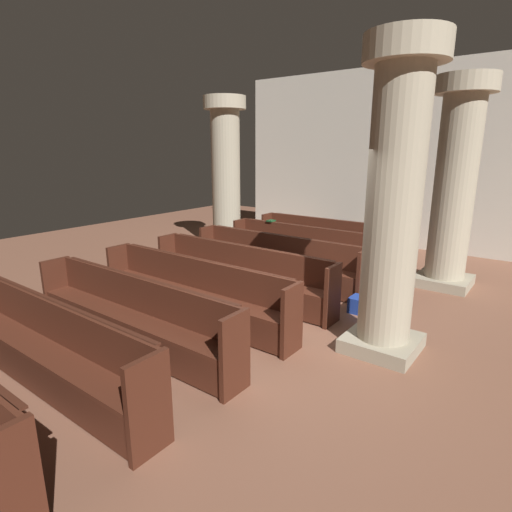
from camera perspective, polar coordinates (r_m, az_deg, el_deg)
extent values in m
plane|color=brown|center=(6.15, 3.63, -9.40)|extent=(19.20, 19.20, 0.00)
cube|color=beige|center=(11.21, 21.60, 12.41)|extent=(10.00, 0.16, 4.50)
cube|color=#4C2316|center=(9.66, 10.09, 2.06)|extent=(3.44, 0.38, 0.05)
cube|color=#4C2316|center=(9.76, 10.60, 3.67)|extent=(3.44, 0.04, 0.46)
cube|color=#411E13|center=(9.76, 10.79, 4.96)|extent=(3.30, 0.06, 0.02)
cube|color=#442014|center=(10.54, 1.60, 3.48)|extent=(0.06, 0.44, 0.91)
cube|color=#442014|center=(9.03, 20.01, 0.67)|extent=(0.06, 0.44, 0.91)
cube|color=#482115|center=(9.56, 9.55, 0.62)|extent=(3.44, 0.03, 0.39)
cube|color=#4C2316|center=(8.71, 6.79, 0.81)|extent=(3.44, 0.38, 0.05)
cube|color=#4C2316|center=(8.80, 7.39, 2.60)|extent=(3.44, 0.04, 0.46)
cube|color=#411E13|center=(8.80, 7.59, 4.04)|extent=(3.30, 0.06, 0.02)
cube|color=#442014|center=(9.68, -2.18, 2.45)|extent=(0.06, 0.44, 0.91)
cube|color=#442014|center=(8.01, 17.65, -0.86)|extent=(0.06, 0.44, 0.91)
cube|color=#482115|center=(8.62, 6.16, -0.80)|extent=(3.44, 0.03, 0.39)
cube|color=#4C2316|center=(7.81, 2.71, -0.74)|extent=(3.44, 0.38, 0.05)
cube|color=#4C2316|center=(7.88, 3.42, 1.27)|extent=(3.44, 0.04, 0.46)
cube|color=#411E13|center=(7.87, 3.63, 2.87)|extent=(3.30, 0.06, 0.02)
cube|color=#442014|center=(8.87, -6.67, 1.23)|extent=(0.06, 0.44, 0.91)
cube|color=#442014|center=(7.01, 14.61, -2.81)|extent=(0.06, 0.44, 0.91)
cube|color=#482115|center=(7.73, 1.96, -2.56)|extent=(3.44, 0.03, 0.39)
cube|color=#4C2316|center=(6.96, -2.41, -2.68)|extent=(3.44, 0.38, 0.05)
cube|color=#4C2316|center=(7.02, -1.57, -0.41)|extent=(3.44, 0.04, 0.46)
cube|color=#411E13|center=(7.00, -1.34, 1.39)|extent=(3.30, 0.06, 0.02)
cube|color=#442014|center=(8.13, -12.00, -0.25)|extent=(0.06, 0.44, 0.91)
cube|color=#442014|center=(6.06, 10.57, -5.39)|extent=(0.06, 0.44, 0.91)
cube|color=#482115|center=(6.90, -3.31, -4.74)|extent=(3.44, 0.03, 0.39)
cube|color=#4C2316|center=(6.19, -8.89, -5.10)|extent=(3.44, 0.38, 0.05)
cube|color=#4C2316|center=(6.23, -7.88, -2.53)|extent=(3.44, 0.04, 0.46)
cube|color=#411E13|center=(6.20, -7.65, -0.50)|extent=(3.30, 0.06, 0.02)
cube|color=#442014|center=(7.49, -18.32, -1.99)|extent=(0.06, 0.44, 0.91)
cube|color=#442014|center=(5.16, 5.01, -8.86)|extent=(0.06, 0.44, 0.91)
cube|color=#482115|center=(6.16, -9.98, -7.41)|extent=(3.44, 0.03, 0.39)
cube|color=#4C2316|center=(5.54, -17.12, -8.05)|extent=(3.44, 0.38, 0.05)
cube|color=#4C2316|center=(5.54, -15.92, -5.17)|extent=(3.44, 0.04, 0.46)
cube|color=#411E13|center=(5.50, -15.69, -2.91)|extent=(3.30, 0.06, 0.02)
cube|color=#442014|center=(6.95, -25.74, -3.99)|extent=(0.06, 0.44, 0.91)
cube|color=#442014|center=(4.35, -2.93, -13.54)|extent=(0.06, 0.44, 0.91)
cube|color=#482115|center=(5.53, -18.43, -10.61)|extent=(3.44, 0.03, 0.39)
cube|color=#4C2316|center=(5.04, -27.41, -11.43)|extent=(3.44, 0.38, 0.05)
cube|color=#4C2316|center=(5.01, -26.03, -8.31)|extent=(3.44, 0.04, 0.46)
cube|color=#411E13|center=(4.95, -25.82, -5.84)|extent=(3.30, 0.06, 0.02)
cube|color=#442014|center=(3.70, -14.60, -19.65)|extent=(0.06, 0.44, 0.91)
cube|color=#482115|center=(5.08, -28.92, -14.18)|extent=(3.44, 0.03, 0.39)
cube|color=#442014|center=(3.29, -31.44, -26.45)|extent=(0.06, 0.44, 0.91)
cube|color=#9F967E|center=(8.53, 24.52, -3.12)|extent=(0.94, 0.94, 0.18)
cylinder|color=#ADA389|center=(8.21, 25.78, 8.27)|extent=(0.70, 0.70, 3.22)
cylinder|color=#B6AB90|center=(8.24, 27.23, 20.47)|extent=(1.01, 1.01, 0.30)
cube|color=#9F967E|center=(10.62, -4.02, 1.53)|extent=(0.94, 0.94, 0.18)
cylinder|color=#ADA389|center=(10.36, -4.19, 10.72)|extent=(0.70, 0.70, 3.22)
cylinder|color=#B6AB90|center=(10.39, -4.38, 20.45)|extent=(1.01, 1.01, 0.30)
cube|color=#9F967E|center=(5.63, 17.04, -11.42)|extent=(0.87, 0.87, 0.18)
cylinder|color=#ADA389|center=(5.13, 18.47, 5.92)|extent=(0.64, 0.64, 3.22)
cylinder|color=#B6AB90|center=(5.19, 20.21, 25.48)|extent=(0.93, 0.93, 0.30)
cube|color=#411E13|center=(10.55, 16.84, 0.50)|extent=(0.45, 0.45, 0.06)
cube|color=#4C2316|center=(10.45, 17.02, 2.86)|extent=(0.28, 0.28, 0.95)
cube|color=#502518|center=(10.36, 17.24, 5.76)|extent=(0.48, 0.35, 0.15)
cube|color=#194723|center=(9.32, 2.10, 4.91)|extent=(0.15, 0.19, 0.03)
cube|color=navy|center=(7.59, 17.54, -4.44)|extent=(0.36, 0.29, 0.21)
cube|color=navy|center=(6.69, 14.52, -6.65)|extent=(0.38, 0.30, 0.25)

